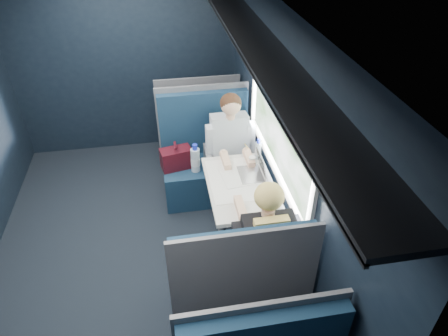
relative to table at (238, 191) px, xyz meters
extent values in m
cube|color=black|center=(-1.03, 0.00, -0.67)|extent=(2.80, 4.20, 0.01)
cube|color=black|center=(0.42, 0.00, 0.49)|extent=(0.10, 4.20, 2.30)
cube|color=black|center=(-1.03, 2.15, 0.49)|extent=(2.80, 0.10, 2.30)
cube|color=silver|center=(-1.03, 0.00, 1.69)|extent=(2.80, 4.20, 0.10)
cube|color=beige|center=(0.35, 0.00, 1.08)|extent=(0.03, 1.84, 0.07)
cube|color=beige|center=(0.35, 0.00, 0.23)|extent=(0.03, 1.84, 0.07)
cube|color=beige|center=(0.35, -0.89, 0.66)|extent=(0.03, 0.07, 0.78)
cube|color=beige|center=(0.35, 0.89, 0.66)|extent=(0.03, 0.07, 0.78)
cube|color=black|center=(0.19, 0.00, 1.32)|extent=(0.36, 4.10, 0.04)
cube|color=black|center=(0.02, 0.00, 1.30)|extent=(0.02, 4.10, 0.03)
cube|color=red|center=(0.35, 0.00, 1.23)|extent=(0.01, 0.10, 0.12)
cylinder|color=#54565E|center=(-0.15, 0.00, -0.31)|extent=(0.08, 0.08, 0.70)
cube|color=silver|center=(0.03, 0.00, 0.06)|extent=(0.62, 1.00, 0.04)
cube|color=#0C2036|center=(-0.18, 0.78, -0.44)|extent=(1.00, 0.50, 0.45)
cube|color=#0C2036|center=(-0.18, 1.08, 0.16)|extent=(1.00, 0.10, 0.75)
cube|color=#54565E|center=(-0.18, 1.14, 0.19)|extent=(1.04, 0.03, 0.82)
cube|color=#54565E|center=(-0.18, 0.73, -0.11)|extent=(0.06, 0.40, 0.20)
cube|color=#420E18|center=(-0.53, 0.79, -0.10)|extent=(0.36, 0.24, 0.24)
cylinder|color=#420E18|center=(-0.53, 0.79, 0.07)|extent=(0.06, 0.14, 0.03)
cylinder|color=silver|center=(-0.33, 0.70, -0.08)|extent=(0.10, 0.10, 0.28)
cylinder|color=#1A2BC6|center=(-0.33, 0.70, 0.09)|extent=(0.06, 0.06, 0.06)
cube|color=#0C2036|center=(-0.18, -0.78, -0.44)|extent=(1.00, 0.50, 0.45)
cube|color=#0C2036|center=(-0.18, -1.08, 0.16)|extent=(1.00, 0.10, 0.75)
cube|color=#54565E|center=(-0.18, -1.14, 0.19)|extent=(1.04, 0.03, 0.82)
cube|color=#54565E|center=(-0.18, -0.73, -0.11)|extent=(0.06, 0.40, 0.20)
cube|color=#0C2036|center=(-0.18, 1.88, -0.44)|extent=(1.00, 0.40, 0.45)
cube|color=#0C2036|center=(-0.18, 1.64, 0.12)|extent=(1.00, 0.10, 0.66)
cube|color=#54565E|center=(-0.18, 1.59, 0.14)|extent=(1.04, 0.03, 0.72)
cube|color=black|center=(0.07, 0.64, -0.13)|extent=(0.36, 0.44, 0.16)
cube|color=black|center=(0.07, 0.44, -0.44)|extent=(0.32, 0.12, 0.45)
cube|color=#B0BDCF|center=(0.07, 0.80, 0.12)|extent=(0.40, 0.29, 0.53)
cylinder|color=#D8A88C|center=(0.07, 0.76, 0.40)|extent=(0.10, 0.10, 0.06)
sphere|color=#D8A88C|center=(0.07, 0.74, 0.53)|extent=(0.21, 0.21, 0.21)
sphere|color=#382114|center=(0.07, 0.76, 0.55)|extent=(0.22, 0.22, 0.22)
cube|color=#B0BDCF|center=(-0.15, 0.76, 0.12)|extent=(0.09, 0.12, 0.34)
cube|color=#B0BDCF|center=(0.29, 0.76, 0.12)|extent=(0.09, 0.12, 0.34)
cube|color=black|center=(0.07, -0.64, -0.13)|extent=(0.36, 0.44, 0.16)
cube|color=black|center=(0.07, -0.44, -0.44)|extent=(0.32, 0.12, 0.45)
cube|color=black|center=(0.07, -0.80, 0.12)|extent=(0.40, 0.29, 0.53)
cylinder|color=#D8A88C|center=(0.07, -0.76, 0.40)|extent=(0.10, 0.10, 0.06)
sphere|color=#D8A88C|center=(0.07, -0.74, 0.53)|extent=(0.21, 0.21, 0.21)
sphere|color=#D2B662|center=(0.07, -0.76, 0.55)|extent=(0.22, 0.22, 0.22)
cube|color=black|center=(-0.15, -0.76, 0.12)|extent=(0.09, 0.12, 0.34)
cube|color=black|center=(0.29, -0.76, 0.12)|extent=(0.09, 0.12, 0.34)
cube|color=#D2B662|center=(0.07, -0.86, 0.24)|extent=(0.26, 0.07, 0.36)
cube|color=white|center=(-0.02, 0.09, 0.08)|extent=(0.48, 0.69, 0.01)
cube|color=silver|center=(0.15, 0.13, 0.08)|extent=(0.22, 0.30, 0.01)
cube|color=silver|center=(0.26, 0.13, 0.20)|extent=(0.01, 0.29, 0.20)
cube|color=black|center=(0.25, 0.13, 0.20)|extent=(0.00, 0.26, 0.17)
cylinder|color=silver|center=(0.29, 0.41, 0.17)|extent=(0.06, 0.06, 0.18)
cylinder|color=#1A2BC6|center=(0.29, 0.41, 0.28)|extent=(0.04, 0.04, 0.04)
cylinder|color=white|center=(0.20, 0.30, 0.12)|extent=(0.07, 0.07, 0.09)
camera|label=1|loc=(-0.63, -2.88, 2.39)|focal=32.00mm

